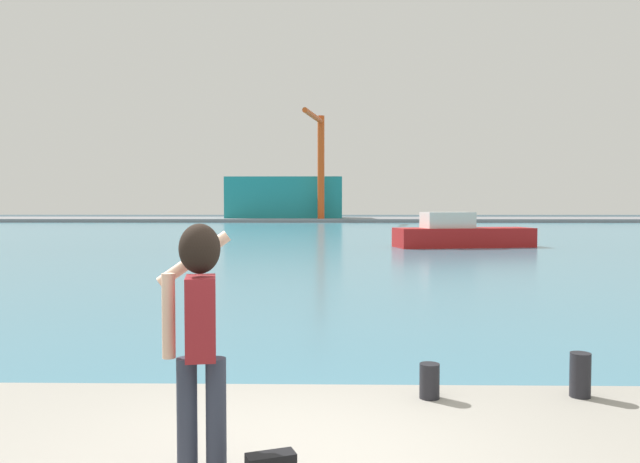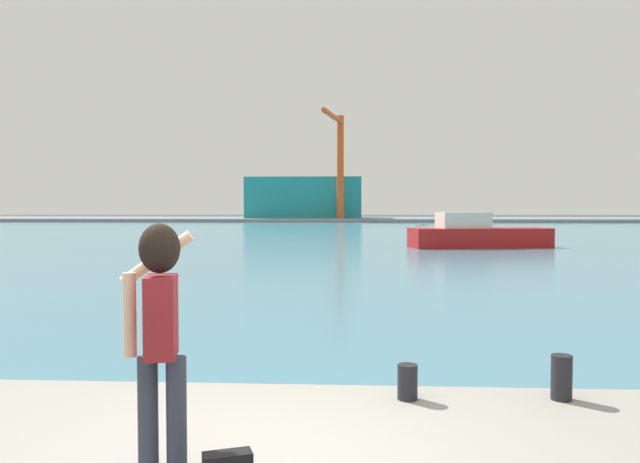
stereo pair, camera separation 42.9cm
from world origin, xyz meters
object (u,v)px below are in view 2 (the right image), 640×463
at_px(harbor_bollard_2, 562,377).
at_px(warehouse_left, 305,198).
at_px(harbor_bollard, 407,382).
at_px(person_photographer, 160,321).
at_px(port_crane, 338,155).
at_px(boat_moored, 477,235).

xyz_separation_m(harbor_bollard_2, warehouse_left, (-9.67, 89.94, 2.92)).
bearing_deg(harbor_bollard, harbor_bollard_2, 2.86).
height_order(person_photographer, harbor_bollard_2, person_photographer).
bearing_deg(harbor_bollard_2, harbor_bollard, -177.14).
bearing_deg(warehouse_left, harbor_bollard, -84.80).
height_order(person_photographer, port_crane, port_crane).
height_order(harbor_bollard, boat_moored, boat_moored).
bearing_deg(person_photographer, port_crane, -10.10).
height_order(harbor_bollard_2, boat_moored, boat_moored).
height_order(boat_moored, warehouse_left, warehouse_left).
distance_m(harbor_bollard, boat_moored, 29.81).
relative_size(boat_moored, warehouse_left, 0.46).
xyz_separation_m(person_photographer, boat_moored, (8.24, 30.87, -0.81)).
distance_m(warehouse_left, port_crane, 11.55).
bearing_deg(warehouse_left, person_photographer, -86.04).
bearing_deg(harbor_bollard_2, person_photographer, -151.24).
xyz_separation_m(harbor_bollard, warehouse_left, (-8.19, 90.01, 2.97)).
bearing_deg(port_crane, boat_moored, -80.17).
relative_size(harbor_bollard, boat_moored, 0.04).
xyz_separation_m(boat_moored, warehouse_left, (-14.58, 60.90, 2.89)).
distance_m(person_photographer, harbor_bollard_2, 3.88).
relative_size(person_photographer, harbor_bollard, 5.16).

